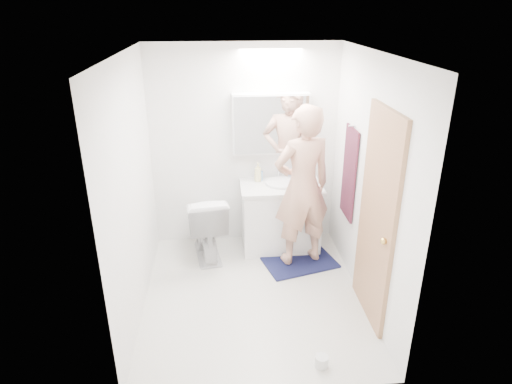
{
  "coord_description": "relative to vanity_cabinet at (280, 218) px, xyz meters",
  "views": [
    {
      "loc": [
        -0.31,
        -3.77,
        2.78
      ],
      "look_at": [
        0.05,
        0.25,
        1.05
      ],
      "focal_mm": 31.08,
      "sensor_mm": 36.0,
      "label": 1
    }
  ],
  "objects": [
    {
      "name": "wall_left",
      "position": [
        -1.51,
        -0.96,
        0.81
      ],
      "size": [
        0.0,
        2.5,
        2.5
      ],
      "primitive_type": "plane",
      "rotation": [
        1.57,
        0.0,
        1.57
      ],
      "color": "white",
      "rests_on": "floor"
    },
    {
      "name": "vanity_cabinet",
      "position": [
        0.0,
        0.0,
        0.0
      ],
      "size": [
        0.9,
        0.55,
        0.78
      ],
      "primitive_type": "cube",
      "color": "white",
      "rests_on": "floor"
    },
    {
      "name": "wall_right",
      "position": [
        0.69,
        -0.96,
        0.81
      ],
      "size": [
        0.0,
        2.5,
        2.5
      ],
      "primitive_type": "plane",
      "rotation": [
        1.57,
        0.0,
        -1.57
      ],
      "color": "white",
      "rests_on": "floor"
    },
    {
      "name": "floor",
      "position": [
        -0.41,
        -0.96,
        -0.39
      ],
      "size": [
        2.5,
        2.5,
        0.0
      ],
      "primitive_type": "plane",
      "color": "silver",
      "rests_on": "ground"
    },
    {
      "name": "toilet",
      "position": [
        -0.89,
        -0.11,
        0.01
      ],
      "size": [
        0.56,
        0.84,
        0.8
      ],
      "primitive_type": "imported",
      "rotation": [
        0.0,
        0.0,
        3.29
      ],
      "color": "white",
      "rests_on": "floor"
    },
    {
      "name": "countertop",
      "position": [
        0.0,
        -0.0,
        0.41
      ],
      "size": [
        0.95,
        0.58,
        0.04
      ],
      "primitive_type": "cube",
      "color": "silver",
      "rests_on": "vanity_cabinet"
    },
    {
      "name": "towel_hook",
      "position": [
        0.66,
        -0.41,
        1.23
      ],
      "size": [
        0.07,
        0.02,
        0.02
      ],
      "primitive_type": "cylinder",
      "rotation": [
        0.0,
        1.57,
        0.0
      ],
      "color": "silver",
      "rests_on": "wall_right"
    },
    {
      "name": "wall_back",
      "position": [
        -0.41,
        0.29,
        0.81
      ],
      "size": [
        2.5,
        0.0,
        2.5
      ],
      "primitive_type": "plane",
      "rotation": [
        1.57,
        0.0,
        0.0
      ],
      "color": "white",
      "rests_on": "floor"
    },
    {
      "name": "sink_basin",
      "position": [
        0.0,
        0.03,
        0.45
      ],
      "size": [
        0.36,
        0.36,
        0.03
      ],
      "primitive_type": "cylinder",
      "color": "silver",
      "rests_on": "countertop"
    },
    {
      "name": "faucet",
      "position": [
        0.0,
        0.22,
        0.51
      ],
      "size": [
        0.02,
        0.02,
        0.16
      ],
      "primitive_type": "cylinder",
      "color": "silver",
      "rests_on": "countertop"
    },
    {
      "name": "medicine_cabinet",
      "position": [
        -0.11,
        0.21,
        1.11
      ],
      "size": [
        0.88,
        0.14,
        0.7
      ],
      "primitive_type": "cube",
      "color": "white",
      "rests_on": "wall_back"
    },
    {
      "name": "toothbrush_cup",
      "position": [
        0.19,
        0.16,
        0.48
      ],
      "size": [
        0.14,
        0.14,
        0.1
      ],
      "primitive_type": "imported",
      "rotation": [
        0.0,
        0.0,
        0.4
      ],
      "color": "#3E47BB",
      "rests_on": "countertop"
    },
    {
      "name": "toilet_paper_roll",
      "position": [
        0.07,
        -1.99,
        -0.34
      ],
      "size": [
        0.11,
        0.11,
        0.1
      ],
      "primitive_type": "cylinder",
      "color": "silver",
      "rests_on": "floor"
    },
    {
      "name": "person",
      "position": [
        0.17,
        -0.39,
        0.56
      ],
      "size": [
        0.75,
        0.59,
        1.81
      ],
      "primitive_type": "imported",
      "rotation": [
        0.0,
        0.0,
        3.41
      ],
      "color": "tan",
      "rests_on": "bath_rug"
    },
    {
      "name": "bath_rug",
      "position": [
        0.17,
        -0.39,
        -0.38
      ],
      "size": [
        0.92,
        0.74,
        0.02
      ],
      "primitive_type": "cube",
      "rotation": [
        0.0,
        0.0,
        0.27
      ],
      "color": "#141B40",
      "rests_on": "floor"
    },
    {
      "name": "soap_bottle_a",
      "position": [
        -0.26,
        0.15,
        0.55
      ],
      "size": [
        0.12,
        0.12,
        0.23
      ],
      "primitive_type": "imported",
      "rotation": [
        0.0,
        0.0,
        0.48
      ],
      "color": "#D2C788",
      "rests_on": "countertop"
    },
    {
      "name": "door",
      "position": [
        0.67,
        -1.31,
        0.61
      ],
      "size": [
        0.04,
        0.8,
        2.0
      ],
      "primitive_type": "cube",
      "color": "#A47A52",
      "rests_on": "wall_right"
    },
    {
      "name": "mirror_panel",
      "position": [
        -0.11,
        0.13,
        1.11
      ],
      "size": [
        0.84,
        0.01,
        0.66
      ],
      "primitive_type": "cube",
      "color": "silver",
      "rests_on": "medicine_cabinet"
    },
    {
      "name": "wall_front",
      "position": [
        -0.41,
        -2.21,
        0.81
      ],
      "size": [
        2.5,
        0.0,
        2.5
      ],
      "primitive_type": "plane",
      "rotation": [
        -1.57,
        0.0,
        0.0
      ],
      "color": "white",
      "rests_on": "floor"
    },
    {
      "name": "towel",
      "position": [
        0.67,
        -0.41,
        0.71
      ],
      "size": [
        0.02,
        0.42,
        1.0
      ],
      "primitive_type": "cube",
      "color": "#1A123B",
      "rests_on": "wall_right"
    },
    {
      "name": "door_knob",
      "position": [
        0.63,
        -1.61,
        0.56
      ],
      "size": [
        0.06,
        0.06,
        0.06
      ],
      "primitive_type": "sphere",
      "color": "gold",
      "rests_on": "door"
    },
    {
      "name": "soap_bottle_b",
      "position": [
        -0.23,
        0.18,
        0.51
      ],
      "size": [
        0.08,
        0.08,
        0.16
      ],
      "primitive_type": "imported",
      "rotation": [
        0.0,
        0.0,
        -0.19
      ],
      "color": "#639FD5",
      "rests_on": "countertop"
    },
    {
      "name": "ceiling",
      "position": [
        -0.41,
        -0.96,
        2.01
      ],
      "size": [
        2.5,
        2.5,
        0.0
      ],
      "primitive_type": "plane",
      "rotation": [
        3.14,
        0.0,
        0.0
      ],
      "color": "white",
      "rests_on": "floor"
    }
  ]
}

